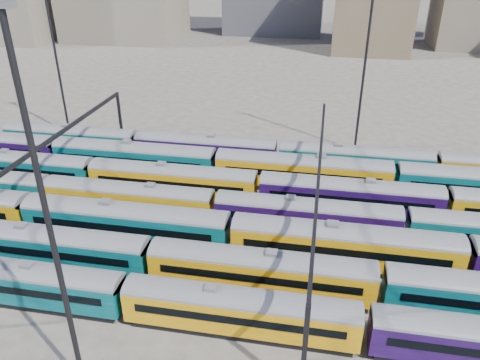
% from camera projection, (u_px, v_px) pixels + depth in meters
% --- Properties ---
extents(ground, '(500.00, 500.00, 0.00)m').
position_uv_depth(ground, '(222.00, 225.00, 51.21)').
color(ground, '#48423D').
rests_on(ground, ground).
extents(rake_0, '(94.48, 2.77, 4.65)m').
position_uv_depth(rake_0, '(240.00, 307.00, 36.18)').
color(rake_0, black).
rests_on(rake_0, ground).
extents(rake_1, '(100.00, 2.93, 4.93)m').
position_uv_depth(rake_1, '(261.00, 268.00, 40.35)').
color(rake_1, black).
rests_on(rake_1, ground).
extents(rake_2, '(150.63, 3.15, 5.30)m').
position_uv_depth(rake_2, '(344.00, 242.00, 43.47)').
color(rake_2, black).
rests_on(rake_2, ground).
extents(rake_3, '(97.70, 2.86, 4.81)m').
position_uv_depth(rake_3, '(128.00, 196.00, 51.77)').
color(rake_3, black).
rests_on(rake_3, ground).
extents(rake_4, '(102.41, 3.00, 5.05)m').
position_uv_depth(rake_4, '(173.00, 178.00, 55.51)').
color(rake_4, black).
rests_on(rake_4, ground).
extents(rake_5, '(130.79, 3.19, 5.38)m').
position_uv_depth(rake_5, '(216.00, 162.00, 59.14)').
color(rake_5, black).
rests_on(rake_5, ground).
extents(rake_6, '(99.72, 2.92, 4.91)m').
position_uv_depth(rake_6, '(355.00, 158.00, 60.80)').
color(rake_6, black).
rests_on(rake_6, ground).
extents(gantry_1, '(0.35, 40.35, 8.03)m').
position_uv_depth(gantry_1, '(43.00, 155.00, 51.36)').
color(gantry_1, black).
rests_on(gantry_1, ground).
extents(gantry_2, '(0.35, 40.35, 8.03)m').
position_uv_depth(gantry_2, '(319.00, 177.00, 46.48)').
color(gantry_2, black).
rests_on(gantry_2, ground).
extents(mast_1, '(1.40, 0.50, 25.60)m').
position_uv_depth(mast_1, '(54.00, 45.00, 68.96)').
color(mast_1, black).
rests_on(mast_1, ground).
extents(mast_2, '(1.40, 0.50, 25.60)m').
position_uv_depth(mast_2, '(47.00, 214.00, 26.40)').
color(mast_2, black).
rests_on(mast_2, ground).
extents(mast_3, '(1.40, 0.50, 25.60)m').
position_uv_depth(mast_3, '(366.00, 55.00, 63.39)').
color(mast_3, black).
rests_on(mast_3, ground).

